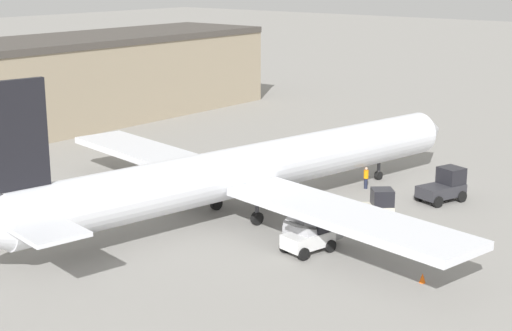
{
  "coord_description": "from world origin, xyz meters",
  "views": [
    {
      "loc": [
        -41.28,
        -33.34,
        16.98
      ],
      "look_at": [
        0.0,
        0.0,
        3.39
      ],
      "focal_mm": 55.0,
      "sensor_mm": 36.0,
      "label": 1
    }
  ],
  "objects_px": {
    "airplane": "(244,172)",
    "pushback_tug": "(373,207)",
    "baggage_tug": "(444,186)",
    "belt_loader_truck": "(311,233)",
    "safety_cone_near": "(422,278)",
    "ground_crew_worker": "(366,177)"
  },
  "relations": [
    {
      "from": "safety_cone_near",
      "to": "pushback_tug",
      "type": "bearing_deg",
      "value": 45.2
    },
    {
      "from": "ground_crew_worker",
      "to": "baggage_tug",
      "type": "relative_size",
      "value": 0.44
    },
    {
      "from": "belt_loader_truck",
      "to": "pushback_tug",
      "type": "height_order",
      "value": "belt_loader_truck"
    },
    {
      "from": "ground_crew_worker",
      "to": "safety_cone_near",
      "type": "relative_size",
      "value": 3.15
    },
    {
      "from": "belt_loader_truck",
      "to": "pushback_tug",
      "type": "relative_size",
      "value": 1.0
    },
    {
      "from": "baggage_tug",
      "to": "belt_loader_truck",
      "type": "relative_size",
      "value": 1.15
    },
    {
      "from": "belt_loader_truck",
      "to": "safety_cone_near",
      "type": "bearing_deg",
      "value": -78.38
    },
    {
      "from": "pushback_tug",
      "to": "belt_loader_truck",
      "type": "bearing_deg",
      "value": -131.81
    },
    {
      "from": "pushback_tug",
      "to": "baggage_tug",
      "type": "bearing_deg",
      "value": 35.08
    },
    {
      "from": "baggage_tug",
      "to": "belt_loader_truck",
      "type": "height_order",
      "value": "belt_loader_truck"
    },
    {
      "from": "airplane",
      "to": "belt_loader_truck",
      "type": "relative_size",
      "value": 12.59
    },
    {
      "from": "airplane",
      "to": "belt_loader_truck",
      "type": "distance_m",
      "value": 8.59
    },
    {
      "from": "airplane",
      "to": "pushback_tug",
      "type": "xyz_separation_m",
      "value": [
        4.46,
        -7.72,
        -2.08
      ]
    },
    {
      "from": "airplane",
      "to": "safety_cone_near",
      "type": "relative_size",
      "value": 78.28
    },
    {
      "from": "airplane",
      "to": "pushback_tug",
      "type": "relative_size",
      "value": 12.55
    },
    {
      "from": "belt_loader_truck",
      "to": "pushback_tug",
      "type": "distance_m",
      "value": 7.49
    },
    {
      "from": "ground_crew_worker",
      "to": "baggage_tug",
      "type": "height_order",
      "value": "baggage_tug"
    },
    {
      "from": "pushback_tug",
      "to": "safety_cone_near",
      "type": "relative_size",
      "value": 6.24
    },
    {
      "from": "baggage_tug",
      "to": "ground_crew_worker",
      "type": "bearing_deg",
      "value": 115.04
    },
    {
      "from": "baggage_tug",
      "to": "safety_cone_near",
      "type": "bearing_deg",
      "value": -139.94
    },
    {
      "from": "airplane",
      "to": "baggage_tug",
      "type": "relative_size",
      "value": 10.99
    },
    {
      "from": "ground_crew_worker",
      "to": "baggage_tug",
      "type": "xyz_separation_m",
      "value": [
        0.75,
        -6.25,
        0.22
      ]
    }
  ]
}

